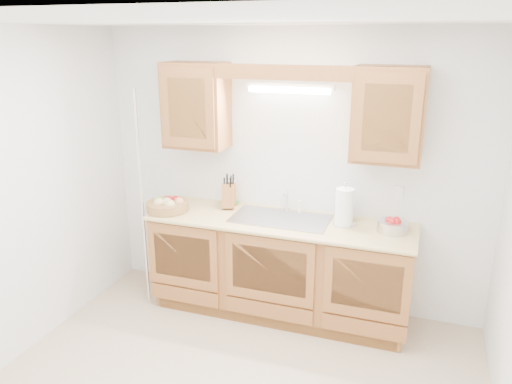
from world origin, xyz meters
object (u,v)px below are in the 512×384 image
at_px(paper_towel, 344,207).
at_px(apple_bowl, 392,225).
at_px(fruit_basket, 168,205).
at_px(knife_block, 228,195).

bearing_deg(paper_towel, apple_bowl, -2.04).
height_order(fruit_basket, paper_towel, paper_towel).
height_order(knife_block, apple_bowl, knife_block).
relative_size(fruit_basket, paper_towel, 1.35).
bearing_deg(paper_towel, knife_block, 174.45).
xyz_separation_m(fruit_basket, knife_block, (0.49, 0.25, 0.06)).
distance_m(knife_block, apple_bowl, 1.48).
relative_size(knife_block, apple_bowl, 1.32).
bearing_deg(fruit_basket, paper_towel, 5.46).
bearing_deg(fruit_basket, knife_block, 27.48).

